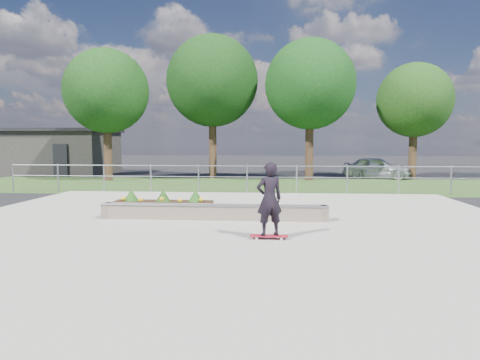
{
  "coord_description": "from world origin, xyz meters",
  "views": [
    {
      "loc": [
        1.12,
        -9.76,
        2.09
      ],
      "look_at": [
        0.2,
        1.5,
        1.1
      ],
      "focal_mm": 32.0,
      "sensor_mm": 36.0,
      "label": 1
    }
  ],
  "objects_px": {
    "grind_ledge": "(213,212)",
    "parked_car": "(376,168)",
    "planter_bed": "(162,204)",
    "skateboarder": "(269,199)"
  },
  "relations": [
    {
      "from": "grind_ledge",
      "to": "parked_car",
      "type": "distance_m",
      "value": 16.08
    },
    {
      "from": "planter_bed",
      "to": "parked_car",
      "type": "distance_m",
      "value": 15.83
    },
    {
      "from": "grind_ledge",
      "to": "parked_car",
      "type": "xyz_separation_m",
      "value": [
        7.5,
        14.22,
        0.38
      ]
    },
    {
      "from": "grind_ledge",
      "to": "parked_car",
      "type": "relative_size",
      "value": 1.6
    },
    {
      "from": "grind_ledge",
      "to": "planter_bed",
      "type": "distance_m",
      "value": 2.26
    },
    {
      "from": "skateboarder",
      "to": "parked_car",
      "type": "distance_m",
      "value": 17.5
    },
    {
      "from": "grind_ledge",
      "to": "skateboarder",
      "type": "relative_size",
      "value": 3.69
    },
    {
      "from": "planter_bed",
      "to": "parked_car",
      "type": "relative_size",
      "value": 0.8
    },
    {
      "from": "parked_car",
      "to": "planter_bed",
      "type": "bearing_deg",
      "value": 160.31
    },
    {
      "from": "grind_ledge",
      "to": "planter_bed",
      "type": "bearing_deg",
      "value": 141.88
    }
  ]
}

